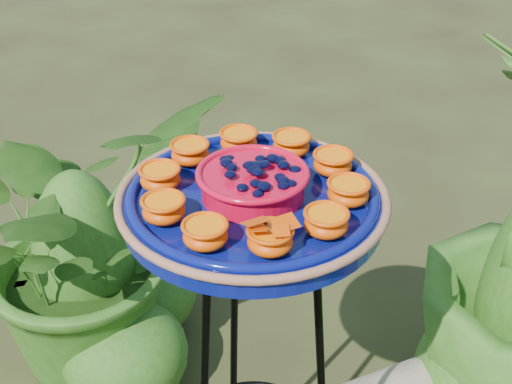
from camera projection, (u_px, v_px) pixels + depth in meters
The scene contains 3 objects.
tripod_stand at pixel (253, 361), 1.43m from camera, with size 0.42×0.42×0.89m.
feeder_dish at pixel (253, 196), 1.22m from camera, with size 0.59×0.59×0.11m.
shrub_back_left at pixel (80, 237), 1.99m from camera, with size 0.76×0.66×0.85m, color #275115.
Camera 1 is at (-0.02, -0.98, 1.58)m, focal length 50.00 mm.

